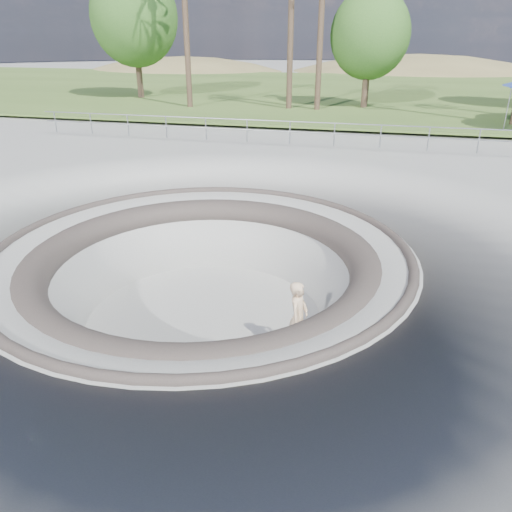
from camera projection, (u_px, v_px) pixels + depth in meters
The scene contains 9 objects.
ground at pixel (202, 250), 12.19m from camera, with size 180.00×180.00×0.00m, color #9E9D99.
skate_bowl at pixel (205, 314), 12.94m from camera, with size 14.00×14.00×4.10m.
grass_strip at pixel (336, 91), 42.17m from camera, with size 180.00×36.00×0.12m.
distant_hills at pixel (378, 131), 64.84m from camera, with size 103.20×45.00×28.60m.
safety_railing at pixel (290, 132), 22.52m from camera, with size 25.00×0.06×1.03m.
skateboard at pixel (297, 351), 11.47m from camera, with size 0.87×0.32×0.09m.
skater at pixel (298, 317), 11.11m from camera, with size 0.64×0.42×1.74m, color beige.
bushy_tree_left at pixel (134, 17), 35.35m from camera, with size 6.24×5.67×9.00m.
bushy_tree_mid at pixel (370, 35), 31.32m from camera, with size 4.99×4.53×7.19m.
Camera 1 is at (3.94, -10.53, 4.90)m, focal length 35.00 mm.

